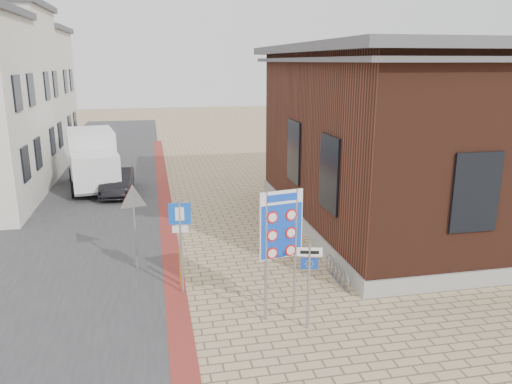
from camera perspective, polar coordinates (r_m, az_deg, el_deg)
name	(u,v)px	position (r m, az deg, el deg)	size (l,w,h in m)	color
ground	(265,329)	(12.38, 1.03, -15.35)	(120.00, 120.00, 0.00)	tan
road_strip	(92,188)	(26.37, -18.22, 0.39)	(7.00, 60.00, 0.02)	#38383A
curb_strip	(166,213)	(21.36, -10.24, -2.35)	(0.60, 40.00, 0.02)	maroon
brick_building	(450,133)	(21.01, 21.29, 6.30)	(13.00, 13.00, 6.80)	gray
townhouse_far	(11,94)	(35.55, -26.21, 9.97)	(7.40, 6.40, 8.30)	silver
bike_rack	(337,272)	(14.85, 9.25, -9.05)	(0.08, 1.80, 0.60)	slate
sedan	(117,181)	(24.77, -15.56, 1.18)	(1.33, 3.83, 1.26)	black
box_truck	(93,159)	(26.27, -18.14, 3.60)	(2.98, 5.69, 2.83)	slate
border_sign	(281,227)	(11.95, 2.89, -4.01)	(1.10, 0.27, 3.27)	gray
essen_sign	(309,273)	(11.81, 6.07, -9.19)	(0.58, 0.19, 2.20)	gray
parking_sign	(180,230)	(13.51, -8.64, -4.34)	(0.59, 0.08, 2.66)	gray
yield_sign	(133,206)	(15.29, -13.83, -1.58)	(0.92, 0.28, 2.64)	gray
bollard	(181,268)	(14.41, -8.56, -8.54)	(0.10, 0.10, 1.10)	orange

